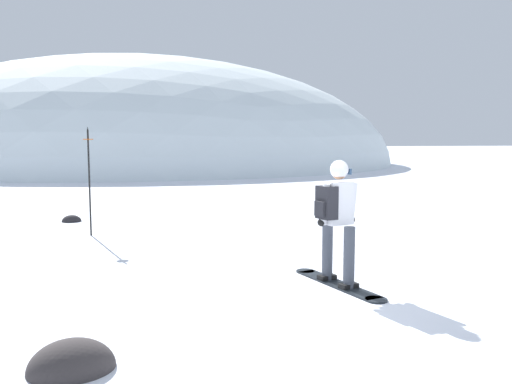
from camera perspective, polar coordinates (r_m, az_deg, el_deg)
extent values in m
plane|color=white|center=(6.43, 7.35, -12.16)|extent=(300.00, 300.00, 0.00)
ellipsoid|color=white|center=(43.48, -12.54, 3.06)|extent=(41.07, 36.97, 17.11)
cube|color=black|center=(7.18, 9.09, -10.16)|extent=(0.61, 1.58, 0.02)
cylinder|color=black|center=(7.79, 5.56, -8.84)|extent=(0.28, 0.28, 0.02)
cylinder|color=black|center=(6.61, 13.30, -11.66)|extent=(0.28, 0.28, 0.02)
cube|color=black|center=(7.35, 7.95, -9.42)|extent=(0.28, 0.19, 0.06)
cube|color=black|center=(6.99, 10.32, -10.27)|extent=(0.28, 0.19, 0.06)
cylinder|color=#3D424C|center=(7.26, 7.99, -6.52)|extent=(0.15, 0.15, 0.82)
cylinder|color=#3D424C|center=(6.89, 10.37, -7.23)|extent=(0.15, 0.15, 0.82)
cube|color=silver|center=(6.96, 9.24, -1.23)|extent=(0.40, 0.29, 0.58)
cylinder|color=silver|center=(6.82, 7.71, -1.35)|extent=(0.14, 0.19, 0.57)
cylinder|color=silver|center=(7.10, 10.71, -1.12)|extent=(0.14, 0.19, 0.57)
sphere|color=black|center=(6.88, 7.35, -3.39)|extent=(0.11, 0.11, 0.11)
sphere|color=black|center=(7.18, 10.60, -3.06)|extent=(0.11, 0.11, 0.11)
cube|color=#232328|center=(6.83, 7.92, -1.17)|extent=(0.24, 0.31, 0.44)
cube|color=#232328|center=(6.79, 7.23, -1.89)|extent=(0.10, 0.21, 0.20)
sphere|color=#9E7051|center=(6.92, 9.30, 2.26)|extent=(0.21, 0.21, 0.21)
sphere|color=silver|center=(6.92, 9.30, 2.51)|extent=(0.25, 0.25, 0.25)
cube|color=navy|center=(7.00, 10.14, 2.29)|extent=(0.07, 0.17, 0.08)
cylinder|color=black|center=(11.06, -18.15, 0.91)|extent=(0.04, 0.04, 2.18)
cylinder|color=orange|center=(11.02, -18.30, 5.63)|extent=(0.20, 0.20, 0.02)
cone|color=black|center=(11.03, -18.33, 6.77)|extent=(0.04, 0.04, 0.08)
ellipsoid|color=#383333|center=(4.93, -19.93, -18.17)|extent=(0.75, 0.63, 0.52)
ellipsoid|color=#282628|center=(13.24, -19.94, -3.14)|extent=(0.46, 0.39, 0.32)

